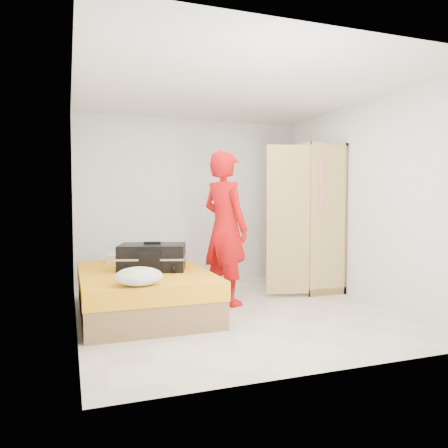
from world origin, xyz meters
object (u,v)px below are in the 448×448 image
object	(u,v)px
wardrobe	(305,221)
person	(225,228)
suitcase	(152,257)
round_cushion	(139,276)
bed	(143,291)

from	to	relation	value
wardrobe	person	bearing A→B (deg)	-160.38
suitcase	round_cushion	bearing A→B (deg)	-91.02
person	wardrobe	bearing A→B (deg)	-94.62
wardrobe	round_cushion	size ratio (longest dim) A/B	4.59
bed	wardrobe	xyz separation A→B (m)	(2.50, 0.62, 0.75)
suitcase	round_cushion	world-z (taller)	suitcase
person	suitcase	bearing A→B (deg)	71.22
wardrobe	suitcase	xyz separation A→B (m)	(-2.39, -0.61, -0.35)
wardrobe	round_cushion	bearing A→B (deg)	-150.96
wardrobe	suitcase	world-z (taller)	wardrobe
bed	suitcase	size ratio (longest dim) A/B	2.24
bed	suitcase	world-z (taller)	suitcase
person	suitcase	size ratio (longest dim) A/B	2.14
bed	suitcase	xyz separation A→B (m)	(0.11, 0.01, 0.40)
round_cushion	wardrobe	bearing A→B (deg)	29.04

